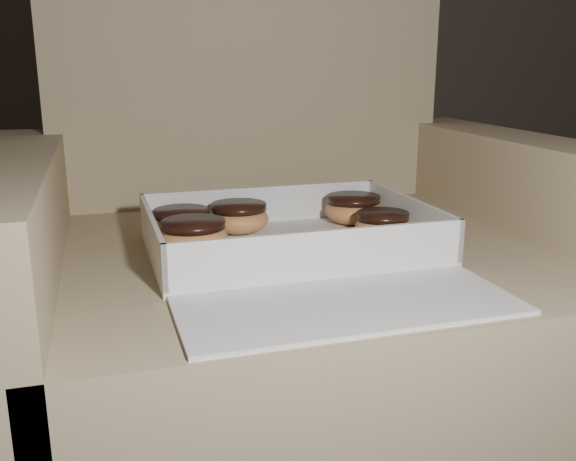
{
  "coord_description": "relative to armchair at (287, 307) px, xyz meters",
  "views": [
    {
      "loc": [
        -0.04,
        0.07,
        0.64
      ],
      "look_at": [
        0.19,
        0.85,
        0.42
      ],
      "focal_mm": 40.0,
      "sensor_mm": 36.0,
      "label": 1
    }
  ],
  "objects": [
    {
      "name": "armchair",
      "position": [
        0.0,
        0.0,
        0.0
      ],
      "size": [
        0.84,
        0.71,
        0.88
      ],
      "color": "#9B8663",
      "rests_on": "floor"
    },
    {
      "name": "bakery_box",
      "position": [
        -0.02,
        -0.13,
        0.13
      ],
      "size": [
        0.36,
        0.42,
        0.06
      ],
      "rotation": [
        0.0,
        0.0,
        0.02
      ],
      "color": "silver",
      "rests_on": "armchair"
    },
    {
      "name": "donut_a",
      "position": [
        -0.15,
        -0.09,
        0.15
      ],
      "size": [
        0.09,
        0.09,
        0.04
      ],
      "color": "#CE8648",
      "rests_on": "bakery_box"
    },
    {
      "name": "donut_b",
      "position": [
        0.1,
        -0.01,
        0.15
      ],
      "size": [
        0.08,
        0.08,
        0.04
      ],
      "color": "#CE8648",
      "rests_on": "bakery_box"
    },
    {
      "name": "donut_c",
      "position": [
        -0.07,
        -0.01,
        0.15
      ],
      "size": [
        0.08,
        0.08,
        0.04
      ],
      "color": "#CE8648",
      "rests_on": "bakery_box"
    },
    {
      "name": "donut_d",
      "position": [
        0.1,
        -0.1,
        0.15
      ],
      "size": [
        0.07,
        0.07,
        0.04
      ],
      "color": "#CE8648",
      "rests_on": "bakery_box"
    },
    {
      "name": "donut_e",
      "position": [
        -0.15,
        -0.02,
        0.15
      ],
      "size": [
        0.08,
        0.08,
        0.04
      ],
      "color": "#CE8648",
      "rests_on": "bakery_box"
    },
    {
      "name": "crumb_a",
      "position": [
        0.05,
        -0.19,
        0.13
      ],
      "size": [
        0.01,
        0.01,
        0.0
      ],
      "primitive_type": "ellipsoid",
      "color": "black",
      "rests_on": "bakery_box"
    },
    {
      "name": "crumb_b",
      "position": [
        -0.0,
        -0.15,
        0.13
      ],
      "size": [
        0.01,
        0.01,
        0.0
      ],
      "primitive_type": "ellipsoid",
      "color": "black",
      "rests_on": "bakery_box"
    },
    {
      "name": "crumb_c",
      "position": [
        0.03,
        -0.16,
        0.13
      ],
      "size": [
        0.01,
        0.01,
        0.0
      ],
      "primitive_type": "ellipsoid",
      "color": "black",
      "rests_on": "bakery_box"
    }
  ]
}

